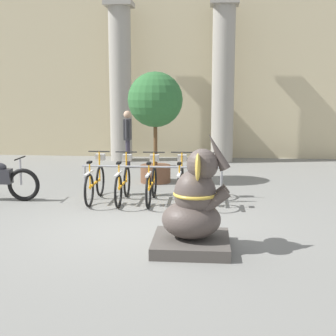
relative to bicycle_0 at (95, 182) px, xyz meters
The scene contains 13 objects.
ground_plane 2.24m from the bicycle_0, 57.57° to the right, with size 60.00×60.00×0.00m, color slate.
building_facade 7.32m from the bicycle_0, 80.07° to the left, with size 20.00×0.20×6.00m.
column_left 6.17m from the bicycle_0, 95.01° to the left, with size 0.90×0.90×5.16m.
column_right 6.79m from the bicycle_0, 63.48° to the left, with size 0.90×0.90×5.16m.
bike_rack 1.25m from the bicycle_0, ahead, with size 3.06×0.05×0.77m.
bicycle_0 is the anchor object (origin of this frame).
bicycle_1 0.62m from the bicycle_0, ahead, with size 0.48×1.70×1.04m.
bicycle_2 1.23m from the bicycle_0, ahead, with size 0.48×1.70×1.04m.
bicycle_3 1.85m from the bicycle_0, ahead, with size 0.48×1.70×1.04m.
bicycle_4 2.46m from the bicycle_0, ahead, with size 0.48×1.70×1.04m.
elephant_statue 3.67m from the bicycle_0, 52.47° to the right, with size 1.16×1.16×1.80m.
person_pedestrian 4.40m from the bicycle_0, 90.56° to the left, with size 0.23×0.47×1.74m.
potted_tree 2.85m from the bicycle_0, 63.56° to the left, with size 1.40×1.40×2.83m.
Camera 1 is at (1.25, -7.87, 2.42)m, focal length 50.00 mm.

